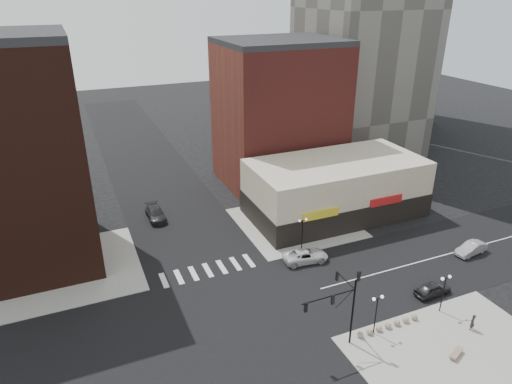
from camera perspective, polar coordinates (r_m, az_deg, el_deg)
ground at (r=47.20m, az=-2.80°, el=-14.84°), size 240.00×240.00×0.00m
road_ew at (r=47.19m, az=-2.81°, el=-14.83°), size 200.00×14.00×0.02m
road_ns at (r=47.19m, az=-2.81°, el=-14.83°), size 14.00×200.00×0.02m
sidewalk_nw at (r=57.35m, az=-22.05°, el=-8.93°), size 15.00×15.00×0.12m
sidewalk_ne at (r=63.28m, az=4.91°, el=-3.84°), size 15.00×15.00×0.12m
sidewalk_se at (r=45.87m, az=24.45°, el=-18.73°), size 18.00×14.00×0.12m
building_nw at (r=56.16m, az=-28.76°, el=3.29°), size 16.00×15.00×25.00m
building_ne_midrise at (r=73.71m, az=2.87°, el=9.47°), size 18.00×15.00×22.00m
building_ne_row at (r=65.29m, az=9.86°, el=-0.03°), size 24.20×12.20×8.00m
traffic_signal at (r=41.34m, az=10.73°, el=-13.07°), size 5.59×3.09×7.77m
street_lamp_se_a at (r=44.12m, az=14.89°, el=-13.54°), size 1.22×0.32×4.16m
street_lamp_se_b at (r=48.83m, az=22.53°, el=-10.67°), size 1.22×0.32×4.16m
street_lamp_ne at (r=55.68m, az=5.85°, el=-4.26°), size 1.22×0.32×4.16m
bollard_row at (r=46.76m, az=16.18°, el=-15.74°), size 6.89×0.59×0.59m
white_suv at (r=54.70m, az=6.22°, el=-7.92°), size 5.65×3.13×1.50m
dark_sedan_east at (r=52.53m, az=21.22°, el=-11.20°), size 4.23×1.87×1.42m
silver_sedan at (r=61.66m, az=25.30°, el=-6.40°), size 4.57×2.12×1.45m
dark_sedan_north at (r=65.35m, az=-12.44°, el=-2.68°), size 2.32×5.51×1.59m
pedestrian at (r=48.99m, az=25.43°, el=-14.48°), size 0.71×0.57×1.71m
stone_bench at (r=45.95m, az=23.75°, el=-18.02°), size 1.88×1.22×0.42m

